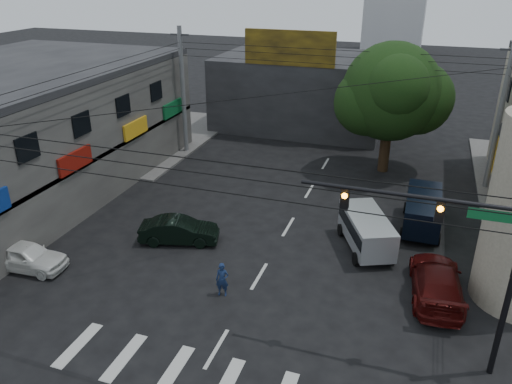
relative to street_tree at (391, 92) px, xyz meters
The scene contains 14 objects.
ground 18.30m from the street_tree, 103.24° to the right, with size 160.00×160.00×0.00m, color black.
sidewalk_far_left 22.67m from the street_tree, behind, with size 16.00×16.00×0.15m, color #514F4C.
building_far 12.29m from the street_tree, 131.63° to the left, with size 14.00×10.00×6.00m, color #232326.
billboard 9.17m from the street_tree, 152.86° to the left, with size 7.00×0.30×2.60m, color olive.
street_tree is the anchor object (origin of this frame).
traffic_gantry 18.42m from the street_tree, 78.01° to the right, with size 7.10×0.35×7.20m.
utility_pole_far_left 14.56m from the street_tree, behind, with size 0.32×0.32×9.20m, color #59595B.
utility_pole_far_right 6.63m from the street_tree, ahead, with size 0.32×0.32×9.20m, color #59595B.
dark_sedan 16.73m from the street_tree, 123.59° to the right, with size 4.22×2.47×1.32m, color black.
white_compact 23.50m from the street_tree, 129.07° to the right, with size 4.00×1.84×1.33m, color white.
maroon_sedan 15.19m from the street_tree, 75.52° to the right, with size 2.49×5.20×1.46m, color #430B09.
silver_minivan 11.86m from the street_tree, 88.75° to the right, with size 3.32×4.54×1.80m, color #ACB0B5, non-canonical shape.
navy_van 9.43m from the street_tree, 70.22° to the right, with size 1.77×4.65×1.86m, color black, non-canonical shape.
traffic_officer 18.19m from the street_tree, 106.70° to the right, with size 0.62×0.46×1.55m, color #142347.
Camera 1 is at (6.03, -16.18, 12.99)m, focal length 35.00 mm.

